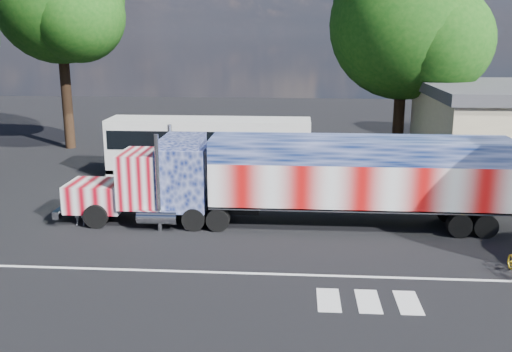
# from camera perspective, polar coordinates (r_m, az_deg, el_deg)

# --- Properties ---
(ground) EXTENTS (100.00, 100.00, 0.00)m
(ground) POSITION_cam_1_polar(r_m,az_deg,el_deg) (22.43, -0.56, -6.60)
(ground) COLOR black
(lane_markings) EXTENTS (30.00, 2.67, 0.01)m
(lane_markings) POSITION_cam_1_polar(r_m,az_deg,el_deg) (18.89, 3.75, -10.76)
(lane_markings) COLOR silver
(lane_markings) RESTS_ON ground
(semi_truck) EXTENTS (18.93, 2.99, 4.04)m
(semi_truck) POSITION_cam_1_polar(r_m,az_deg,el_deg) (23.85, 4.65, -0.14)
(semi_truck) COLOR black
(semi_truck) RESTS_ON ground
(coach_bus) EXTENTS (11.30, 2.63, 3.29)m
(coach_bus) POSITION_cam_1_polar(r_m,az_deg,el_deg) (32.14, -4.68, 2.93)
(coach_bus) COLOR silver
(coach_bus) RESTS_ON ground
(woman) EXTENTS (0.63, 0.43, 1.67)m
(woman) POSITION_cam_1_polar(r_m,az_deg,el_deg) (25.21, -17.23, -2.88)
(woman) COLOR slate
(woman) RESTS_ON ground
(tree_ne_a) EXTENTS (9.56, 9.11, 12.96)m
(tree_ne_a) POSITION_cam_1_polar(r_m,az_deg,el_deg) (37.01, 14.87, 14.35)
(tree_ne_a) COLOR black
(tree_ne_a) RESTS_ON ground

